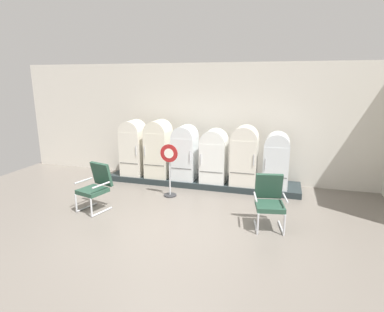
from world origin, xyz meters
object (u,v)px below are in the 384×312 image
Objects in this scene: refrigerator_1 at (158,147)px; armchair_left at (96,185)px; refrigerator_3 at (214,154)px; refrigerator_5 at (276,159)px; armchair_right at (269,199)px; sign_stand at (170,172)px; refrigerator_2 at (185,151)px; refrigerator_0 at (133,146)px; refrigerator_4 at (244,154)px.

armchair_left is at bearing -104.94° from refrigerator_1.
armchair_left is (-2.18, -2.19, -0.33)m from refrigerator_3.
refrigerator_5 is (3.20, -0.00, -0.11)m from refrigerator_1.
sign_stand is (-2.45, 1.00, 0.06)m from armchair_right.
refrigerator_1 is 1.08× the size of refrigerator_2.
armchair_left is 1.77m from sign_stand.
refrigerator_2 is 1.04m from sign_stand.
refrigerator_3 is at bearing -0.28° from refrigerator_2.
refrigerator_5 reaches higher than armchair_right.
refrigerator_0 is 1.79m from sign_stand.
sign_stand is (1.29, 1.22, 0.06)m from armchair_left.
armchair_right is (3.14, -2.00, -0.44)m from refrigerator_1.
refrigerator_3 is at bearing 0.15° from refrigerator_0.
refrigerator_0 is 1.19× the size of sign_stand.
refrigerator_1 is 1.20× the size of sign_stand.
refrigerator_2 is at bearing 179.72° from refrigerator_3.
refrigerator_2 is 0.81m from refrigerator_3.
refrigerator_2 is (1.54, 0.01, -0.05)m from refrigerator_0.
refrigerator_4 is 1.16× the size of sign_stand.
refrigerator_5 is at bearing 1.73° from refrigerator_4.
refrigerator_3 is 2.54m from armchair_right.
sign_stand is at bearing 43.39° from armchair_left.
refrigerator_5 is 4.40m from armchair_left.
refrigerator_4 is at bearing -178.27° from refrigerator_5.
armchair_right is at bearing -91.67° from refrigerator_5.
refrigerator_3 is 1.35× the size of armchair_left.
refrigerator_2 is 3.10m from armchair_right.
refrigerator_3 is (0.81, -0.00, -0.04)m from refrigerator_2.
refrigerator_2 reaches higher than refrigerator_3.
refrigerator_0 reaches higher than armchair_right.
armchair_right is (0.75, -1.98, -0.40)m from refrigerator_4.
refrigerator_0 reaches higher than refrigerator_2.
armchair_right is at bearing -32.56° from refrigerator_1.
sign_stand is at bearing -158.29° from refrigerator_5.
sign_stand is (1.45, -0.97, -0.37)m from refrigerator_0.
refrigerator_3 is at bearing -179.32° from refrigerator_5.
refrigerator_2 is at bearing 84.83° from sign_stand.
refrigerator_5 reaches higher than sign_stand.
armchair_left is at bearing -149.73° from refrigerator_5.
refrigerator_5 is (2.42, 0.02, -0.05)m from refrigerator_2.
refrigerator_4 reaches higher than refrigerator_5.
sign_stand is (-0.09, -0.98, -0.32)m from refrigerator_2.
armchair_right is (3.90, -1.98, -0.42)m from refrigerator_0.
refrigerator_1 is 3.20m from refrigerator_5.
refrigerator_5 is (0.81, 0.02, -0.08)m from refrigerator_4.
refrigerator_0 is at bearing -179.63° from refrigerator_5.
refrigerator_0 reaches higher than sign_stand.
refrigerator_4 is 1.99m from sign_stand.
armchair_left is (0.17, -2.19, -0.42)m from refrigerator_0.
refrigerator_5 is at bearing 0.37° from refrigerator_0.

